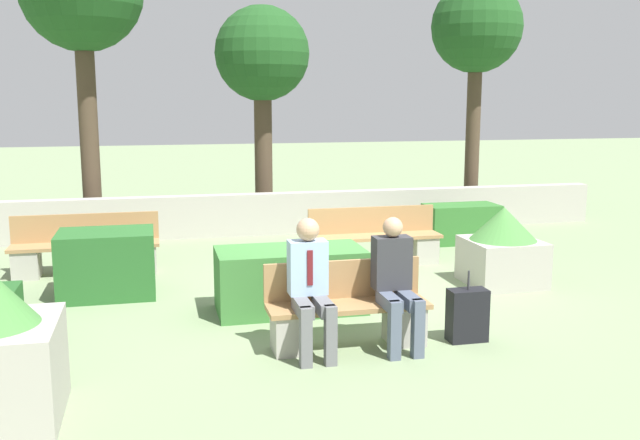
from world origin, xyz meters
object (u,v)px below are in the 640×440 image
Objects in this scene: planter_corner_left at (503,247)px; tree_center_left at (262,59)px; bench_front at (348,315)px; person_seated_woman at (395,277)px; bench_left_side at (375,242)px; tree_center_right at (476,32)px; person_seated_man at (310,280)px; suitcase at (467,315)px; bench_right_side at (86,251)px.

tree_center_left is at bearing 115.18° from planter_corner_left.
person_seated_woman is (0.46, -0.14, 0.41)m from bench_front.
person_seated_woman is 1.25× the size of planter_corner_left.
bench_left_side is (1.37, 3.41, 0.01)m from bench_front.
tree_center_right reaches higher than planter_corner_left.
tree_center_right reaches higher than person_seated_man.
person_seated_man is (-0.42, -0.13, 0.43)m from bench_front.
bench_front is 1.26m from suitcase.
person_seated_man is at bearing -162.34° from bench_front.
tree_center_left reaches higher than person_seated_woman.
tree_center_right is at bearing 56.45° from bench_front.
tree_center_left is (0.65, 7.24, 2.49)m from person_seated_man.
suitcase is at bearing -125.40° from planter_corner_left.
person_seated_man is 0.88m from person_seated_woman.
bench_right_side is 5.12m from person_seated_woman.
tree_center_left is at bearing 98.00° from suitcase.
bench_right_side is at bearing 166.28° from bench_left_side.
planter_corner_left reaches higher than bench_right_side.
bench_front is 0.62m from person_seated_man.
tree_center_left reaches higher than person_seated_man.
tree_center_right is at bearing 38.04° from bench_left_side.
bench_right_side is 5.86m from planter_corner_left.
bench_right_side is (-2.86, 3.74, 0.02)m from bench_front.
suitcase is (0.80, -0.01, -0.45)m from person_seated_woman.
suitcase is 8.46m from tree_center_right.
tree_center_right is (1.83, 4.94, 3.28)m from planter_corner_left.
person_seated_woman is 7.67m from tree_center_left.
bench_left_side is 3.55m from suitcase.
person_seated_woman is 8.63m from tree_center_right.
planter_corner_left is at bearing -64.82° from tree_center_left.
bench_front is 3.67m from bench_left_side.
person_seated_woman is at bearing -0.28° from person_seated_man.
tree_center_right is at bearing 69.66° from planter_corner_left.
person_seated_man reaches higher than planter_corner_left.
tree_center_right is at bearing 64.85° from suitcase.
bench_right_side is at bearing 161.49° from planter_corner_left.
tree_center_left is at bearing 91.77° from person_seated_woman.
person_seated_man is 3.71m from planter_corner_left.
planter_corner_left is 6.38m from tree_center_left.
bench_right_side reaches higher than suitcase.
bench_right_side is at bearing 136.68° from suitcase.
bench_right_side is 4.60m from person_seated_man.
tree_center_left is at bearing 176.22° from tree_center_right.
bench_front is 0.35× the size of tree_center_right.
bench_left_side is 1.51× the size of person_seated_woman.
person_seated_man is 1.79× the size of suitcase.
person_seated_woman is at bearing -16.70° from bench_front.
bench_right_side is at bearing 122.27° from person_seated_man.
planter_corner_left is at bearing 32.90° from person_seated_man.
person_seated_man reaches higher than suitcase.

